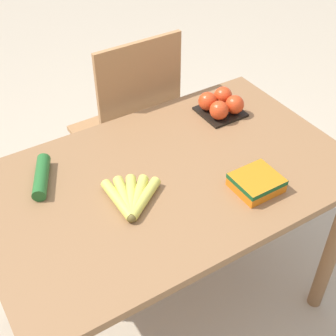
{
  "coord_description": "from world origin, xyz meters",
  "views": [
    {
      "loc": [
        -0.62,
        -1.0,
        1.82
      ],
      "look_at": [
        0.0,
        0.0,
        0.81
      ],
      "focal_mm": 50.0,
      "sensor_mm": 36.0,
      "label": 1
    }
  ],
  "objects_px": {
    "chair": "(130,132)",
    "banana_bunch": "(131,198)",
    "cucumber_near": "(41,177)",
    "tomato_pack": "(221,104)",
    "carrot_bag": "(257,182)"
  },
  "relations": [
    {
      "from": "chair",
      "to": "carrot_bag",
      "type": "height_order",
      "value": "chair"
    },
    {
      "from": "tomato_pack",
      "to": "cucumber_near",
      "type": "bearing_deg",
      "value": -178.69
    },
    {
      "from": "carrot_bag",
      "to": "cucumber_near",
      "type": "height_order",
      "value": "carrot_bag"
    },
    {
      "from": "chair",
      "to": "tomato_pack",
      "type": "relative_size",
      "value": 6.35
    },
    {
      "from": "chair",
      "to": "banana_bunch",
      "type": "relative_size",
      "value": 5.26
    },
    {
      "from": "tomato_pack",
      "to": "banana_bunch",
      "type": "bearing_deg",
      "value": -154.55
    },
    {
      "from": "tomato_pack",
      "to": "carrot_bag",
      "type": "height_order",
      "value": "tomato_pack"
    },
    {
      "from": "tomato_pack",
      "to": "cucumber_near",
      "type": "distance_m",
      "value": 0.75
    },
    {
      "from": "chair",
      "to": "carrot_bag",
      "type": "xyz_separation_m",
      "value": [
        0.05,
        -0.8,
        0.28
      ]
    },
    {
      "from": "chair",
      "to": "banana_bunch",
      "type": "height_order",
      "value": "chair"
    },
    {
      "from": "cucumber_near",
      "to": "tomato_pack",
      "type": "bearing_deg",
      "value": 1.31
    },
    {
      "from": "banana_bunch",
      "to": "cucumber_near",
      "type": "distance_m",
      "value": 0.32
    },
    {
      "from": "chair",
      "to": "cucumber_near",
      "type": "distance_m",
      "value": 0.72
    },
    {
      "from": "chair",
      "to": "cucumber_near",
      "type": "height_order",
      "value": "chair"
    },
    {
      "from": "carrot_bag",
      "to": "banana_bunch",
      "type": "bearing_deg",
      "value": 157.4
    }
  ]
}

